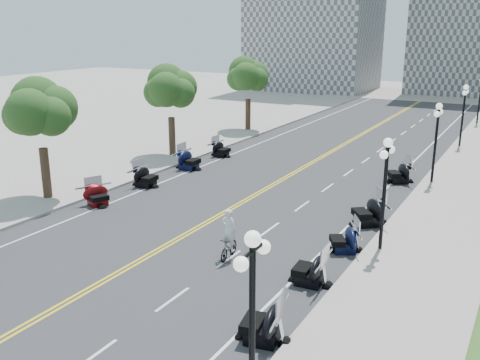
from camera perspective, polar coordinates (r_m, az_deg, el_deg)
The scene contains 44 objects.
ground at distance 24.69m, azimuth -7.70°, elevation -6.86°, with size 160.00×160.00×0.00m, color gray.
road at distance 32.70m, azimuth 2.84°, elevation -0.92°, with size 16.00×90.00×0.01m, color #333335.
centerline_yellow_a at distance 32.75m, azimuth 2.65°, elevation -0.88°, with size 0.12×90.00×0.00m, color yellow.
centerline_yellow_b at distance 32.65m, azimuth 3.03°, elevation -0.94°, with size 0.12×90.00×0.00m, color yellow.
edge_line_north at distance 30.54m, azimuth 13.65°, elevation -2.61°, with size 0.12×90.00×0.00m, color white.
edge_line_south at distance 35.89m, azimuth -6.33°, elevation 0.56°, with size 0.12×90.00×0.00m, color white.
lane_dash_4 at distance 17.50m, azimuth -15.36°, elevation -17.66°, with size 0.12×2.00×0.00m, color white.
lane_dash_5 at distance 20.06m, azimuth -7.20°, elevation -12.50°, with size 0.12×2.00×0.00m, color white.
lane_dash_6 at distance 23.03m, azimuth -1.24°, elevation -8.42°, with size 0.12×2.00×0.00m, color white.
lane_dash_7 at distance 26.28m, azimuth 3.22°, elevation -5.25°, with size 0.12×2.00×0.00m, color white.
lane_dash_8 at distance 29.71m, azimuth 6.64°, elevation -2.77°, with size 0.12×2.00×0.00m, color white.
lane_dash_9 at distance 33.27m, azimuth 9.33°, elevation -0.81°, with size 0.12×2.00×0.00m, color white.
lane_dash_10 at distance 36.92m, azimuth 11.49°, elevation 0.77°, with size 0.12×2.00×0.00m, color white.
lane_dash_11 at distance 40.63m, azimuth 13.26°, elevation 2.07°, with size 0.12×2.00×0.00m, color white.
lane_dash_12 at distance 44.40m, azimuth 14.73°, elevation 3.14°, with size 0.12×2.00×0.00m, color white.
lane_dash_13 at distance 48.20m, azimuth 15.98°, elevation 4.05°, with size 0.12×2.00×0.00m, color white.
lane_dash_14 at distance 52.03m, azimuth 17.04°, elevation 4.82°, with size 0.12×2.00×0.00m, color white.
lane_dash_15 at distance 55.89m, azimuth 17.96°, elevation 5.48°, with size 0.12×2.00×0.00m, color white.
lane_dash_16 at distance 59.76m, azimuth 18.77°, elevation 6.06°, with size 0.12×2.00×0.00m, color white.
lane_dash_17 at distance 63.65m, azimuth 19.47°, elevation 6.56°, with size 0.12×2.00×0.00m, color white.
lane_dash_18 at distance 67.56m, azimuth 20.10°, elevation 7.01°, with size 0.12×2.00×0.00m, color white.
lane_dash_19 at distance 71.47m, azimuth 20.66°, elevation 7.40°, with size 0.12×2.00×0.00m, color white.
sidewalk_north at distance 29.78m, azimuth 21.25°, elevation -3.63°, with size 5.00×90.00×0.15m, color #9E9991.
sidewalk_south at distance 38.35m, azimuth -11.33°, elevation 1.45°, with size 5.00×90.00×0.15m, color #9E9991.
distant_block_a at distance 86.21m, azimuth 8.03°, elevation 18.25°, with size 18.00×14.00×26.00m, color gray.
street_lamp_1 at distance 13.31m, azimuth 1.30°, elevation -15.51°, with size 0.50×1.20×4.90m, color black, non-canonical shape.
street_lamp_2 at distance 23.69m, azimuth 15.11°, elevation -1.58°, with size 0.50×1.20×4.90m, color black, non-canonical shape.
street_lamp_3 at distance 35.12m, azimuth 20.12°, elevation 3.67°, with size 0.50×1.20×4.90m, color black, non-canonical shape.
street_lamp_4 at distance 46.84m, azimuth 22.67°, elevation 6.32°, with size 0.50×1.20×4.90m, color black, non-canonical shape.
street_lamp_5 at distance 58.67m, azimuth 24.20°, elevation 7.89°, with size 0.50×1.20×4.90m, color black, non-canonical shape.
tree_2 at distance 31.54m, azimuth -20.57°, elevation 6.30°, with size 4.80×4.80×9.20m, color #235619, non-canonical shape.
tree_3 at distance 40.24m, azimuth -7.42°, elevation 9.10°, with size 4.80×4.80×9.20m, color #235619, non-canonical shape.
tree_4 at distance 50.32m, azimuth 0.87°, elevation 10.61°, with size 4.80×4.80×9.20m, color #235619, non-canonical shape.
motorcycle_n_4 at distance 17.29m, azimuth 2.43°, elevation -14.79°, with size 2.00×2.00×1.40m, color black, non-canonical shape.
motorcycle_n_5 at distance 20.90m, azimuth 7.50°, elevation -9.25°, with size 1.92×1.92×1.35m, color black, non-canonical shape.
motorcycle_n_6 at distance 23.97m, azimuth 11.06°, elevation -6.09°, with size 1.82×1.82×1.28m, color black, non-canonical shape.
motorcycle_n_7 at distance 27.32m, azimuth 13.54°, elevation -3.18°, with size 2.16×2.16×1.51m, color black, non-canonical shape.
motorcycle_n_9 at distance 35.19m, azimuth 16.59°, elevation 0.83°, with size 2.01×2.01×1.41m, color black, non-canonical shape.
motorcycle_s_6 at distance 30.49m, azimuth -14.98°, elevation -1.51°, with size 1.79×1.79×1.26m, color #590A0C, non-canonical shape.
motorcycle_s_7 at distance 33.43m, azimuth -10.04°, elevation 0.44°, with size 1.95×1.95×1.36m, color black, non-canonical shape.
motorcycle_s_8 at distance 37.06m, azimuth -5.47°, elevation 2.24°, with size 2.08×2.08×1.46m, color black, non-canonical shape.
motorcycle_s_9 at distance 40.61m, azimuth -2.03°, elevation 3.39°, with size 1.82×1.82×1.27m, color black, non-canonical shape.
bicycle at distance 22.94m, azimuth -1.20°, elevation -7.23°, with size 0.46×1.62×0.97m, color #A51414.
cyclist_rider at distance 22.41m, azimuth -1.22°, elevation -3.89°, with size 0.69×0.45×1.88m, color silver.
Camera 1 is at (13.90, -18.01, 9.58)m, focal length 40.00 mm.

